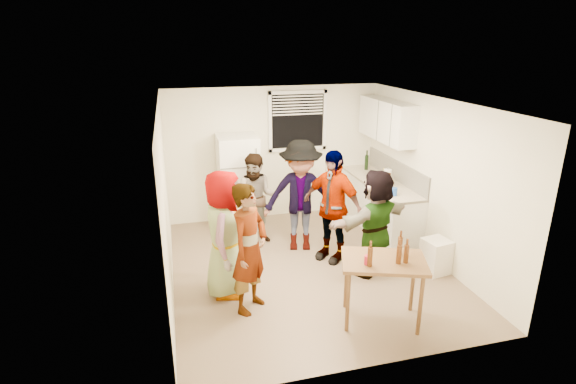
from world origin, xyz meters
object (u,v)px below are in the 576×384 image
object	(u,v)px
kettle	(380,182)
guest_back_left	(258,241)
wine_bottle	(366,170)
beer_bottle_table	(405,263)
guest_back_right	(300,248)
trash_bin	(436,257)
serving_table	(379,320)
guest_grey	(227,292)
blue_cup	(394,195)
guest_orange	(372,272)
refrigerator	(238,182)
guest_stripe	(251,307)
guest_black	(330,258)
red_cup	(367,264)
beer_bottle_counter	(389,190)

from	to	relation	value
kettle	guest_back_left	size ratio (longest dim) A/B	0.17
wine_bottle	beer_bottle_table	size ratio (longest dim) A/B	1.26
guest_back_right	trash_bin	bearing A→B (deg)	-22.85
serving_table	guest_grey	bearing A→B (deg)	147.03
blue_cup	guest_orange	world-z (taller)	blue_cup
refrigerator	guest_stripe	world-z (taller)	refrigerator
beer_bottle_table	guest_grey	bearing A→B (deg)	147.19
guest_grey	guest_orange	size ratio (longest dim) A/B	1.09
kettle	beer_bottle_table	distance (m)	2.89
guest_black	trash_bin	bearing A→B (deg)	22.66
guest_back_left	red_cup	bearing A→B (deg)	-59.17
wine_bottle	guest_stripe	bearing A→B (deg)	-135.50
kettle	red_cup	bearing A→B (deg)	-140.20
serving_table	guest_stripe	xyz separation A→B (m)	(-1.50, 0.67, 0.00)
beer_bottle_counter	serving_table	xyz separation A→B (m)	(-1.13, -2.14, -0.90)
guest_back_right	guest_black	world-z (taller)	guest_back_right
guest_grey	guest_black	distance (m)	1.82
blue_cup	trash_bin	xyz separation A→B (m)	(0.23, -0.98, -0.65)
trash_bin	guest_orange	distance (m)	0.96
guest_back_right	refrigerator	bearing A→B (deg)	139.15
wine_bottle	beer_bottle_counter	size ratio (longest dim) A/B	1.26
blue_cup	trash_bin	world-z (taller)	blue_cup
beer_bottle_table	guest_orange	world-z (taller)	beer_bottle_table
beer_bottle_table	guest_black	distance (m)	2.04
beer_bottle_table	guest_orange	xyz separation A→B (m)	(0.22, 1.27, -0.83)
guest_back_right	guest_grey	bearing A→B (deg)	-127.41
guest_stripe	guest_black	world-z (taller)	guest_black
trash_bin	beer_bottle_table	distance (m)	1.63
beer_bottle_table	beer_bottle_counter	bearing A→B (deg)	67.85
kettle	guest_stripe	world-z (taller)	kettle
kettle	beer_bottle_counter	xyz separation A→B (m)	(-0.05, -0.46, -0.00)
kettle	beer_bottle_table	size ratio (longest dim) A/B	1.15
guest_back_right	beer_bottle_table	bearing A→B (deg)	-61.30
guest_back_right	guest_black	size ratio (longest dim) A/B	1.04
serving_table	beer_bottle_table	bearing A→B (deg)	-31.47
beer_bottle_table	guest_stripe	distance (m)	2.06
trash_bin	red_cup	world-z (taller)	red_cup
guest_grey	guest_back_right	xyz separation A→B (m)	(1.35, 1.07, 0.00)
kettle	blue_cup	size ratio (longest dim) A/B	1.96
blue_cup	guest_grey	xyz separation A→B (m)	(-2.84, -0.75, -0.90)
guest_back_left	guest_stripe	bearing A→B (deg)	-88.96
guest_stripe	kettle	bearing A→B (deg)	-12.64
guest_orange	guest_back_left	bearing A→B (deg)	-67.25
beer_bottle_counter	guest_back_left	distance (m)	2.39
beer_bottle_counter	guest_black	xyz separation A→B (m)	(-1.16, -0.42, -0.90)
wine_bottle	blue_cup	bearing A→B (deg)	-97.13
blue_cup	beer_bottle_table	distance (m)	2.20
wine_bottle	trash_bin	distance (m)	2.58
serving_table	guest_back_left	distance (m)	2.83
red_cup	guest_black	world-z (taller)	red_cup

